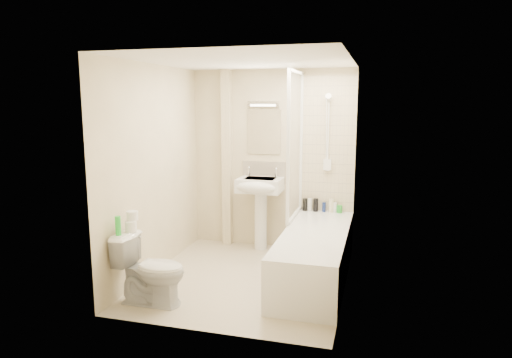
# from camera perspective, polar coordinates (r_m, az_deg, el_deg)

# --- Properties ---
(floor) EXTENTS (2.50, 2.50, 0.00)m
(floor) POSITION_cam_1_polar(r_m,az_deg,el_deg) (5.29, -1.27, -12.34)
(floor) COLOR beige
(floor) RESTS_ON ground
(wall_back) EXTENTS (2.20, 0.02, 2.40)m
(wall_back) POSITION_cam_1_polar(r_m,az_deg,el_deg) (6.16, 2.01, 2.39)
(wall_back) COLOR beige
(wall_back) RESTS_ON ground
(wall_left) EXTENTS (0.02, 2.50, 2.40)m
(wall_left) POSITION_cam_1_polar(r_m,az_deg,el_deg) (5.38, -12.63, 1.09)
(wall_left) COLOR beige
(wall_left) RESTS_ON ground
(wall_right) EXTENTS (0.02, 2.50, 2.40)m
(wall_right) POSITION_cam_1_polar(r_m,az_deg,el_deg) (4.77, 11.45, 0.05)
(wall_right) COLOR beige
(wall_right) RESTS_ON ground
(ceiling) EXTENTS (2.20, 2.50, 0.02)m
(ceiling) POSITION_cam_1_polar(r_m,az_deg,el_deg) (4.92, -1.38, 14.56)
(ceiling) COLOR white
(ceiling) RESTS_ON wall_back
(tile_back) EXTENTS (0.70, 0.01, 1.75)m
(tile_back) POSITION_cam_1_polar(r_m,az_deg,el_deg) (5.99, 9.01, 4.24)
(tile_back) COLOR beige
(tile_back) RESTS_ON wall_back
(tile_right) EXTENTS (0.01, 2.10, 1.75)m
(tile_right) POSITION_cam_1_polar(r_m,az_deg,el_deg) (4.94, 11.56, 3.01)
(tile_right) COLOR beige
(tile_right) RESTS_ON wall_right
(pipe_boxing) EXTENTS (0.12, 0.12, 2.40)m
(pipe_boxing) POSITION_cam_1_polar(r_m,az_deg,el_deg) (6.27, -3.64, 2.51)
(pipe_boxing) COLOR beige
(pipe_boxing) RESTS_ON ground
(splashback) EXTENTS (0.60, 0.02, 0.30)m
(splashback) POSITION_cam_1_polar(r_m,az_deg,el_deg) (6.20, 0.98, 0.85)
(splashback) COLOR beige
(splashback) RESTS_ON wall_back
(mirror) EXTENTS (0.46, 0.01, 0.60)m
(mirror) POSITION_cam_1_polar(r_m,az_deg,el_deg) (6.14, 0.99, 5.93)
(mirror) COLOR white
(mirror) RESTS_ON wall_back
(strip_light) EXTENTS (0.42, 0.07, 0.07)m
(strip_light) POSITION_cam_1_polar(r_m,az_deg,el_deg) (6.10, 0.95, 9.39)
(strip_light) COLOR silver
(strip_light) RESTS_ON wall_back
(bathtub) EXTENTS (0.70, 2.10, 0.55)m
(bathtub) POSITION_cam_1_polar(r_m,az_deg,el_deg) (5.22, 7.38, -9.32)
(bathtub) COLOR white
(bathtub) RESTS_ON ground
(shower_screen) EXTENTS (0.04, 0.92, 1.80)m
(shower_screen) POSITION_cam_1_polar(r_m,az_deg,el_deg) (5.61, 4.95, 4.21)
(shower_screen) COLOR white
(shower_screen) RESTS_ON bathtub
(shower_fixture) EXTENTS (0.10, 0.16, 0.99)m
(shower_fixture) POSITION_cam_1_polar(r_m,az_deg,el_deg) (5.94, 8.97, 5.36)
(shower_fixture) COLOR white
(shower_fixture) RESTS_ON wall_back
(pedestal_sink) EXTENTS (0.58, 0.51, 1.11)m
(pedestal_sink) POSITION_cam_1_polar(r_m,az_deg,el_deg) (6.03, 0.44, -1.79)
(pedestal_sink) COLOR white
(pedestal_sink) RESTS_ON ground
(bottle_black_a) EXTENTS (0.06, 0.06, 0.17)m
(bottle_black_a) POSITION_cam_1_polar(r_m,az_deg,el_deg) (6.08, 6.16, -3.19)
(bottle_black_a) COLOR black
(bottle_black_a) RESTS_ON bathtub
(bottle_white_a) EXTENTS (0.06, 0.06, 0.17)m
(bottle_white_a) POSITION_cam_1_polar(r_m,az_deg,el_deg) (6.07, 6.73, -3.22)
(bottle_white_a) COLOR silver
(bottle_white_a) RESTS_ON bathtub
(bottle_black_b) EXTENTS (0.06, 0.06, 0.17)m
(bottle_black_b) POSITION_cam_1_polar(r_m,az_deg,el_deg) (6.06, 7.48, -3.23)
(bottle_black_b) COLOR black
(bottle_black_b) RESTS_ON bathtub
(bottle_blue) EXTENTS (0.05, 0.05, 0.13)m
(bottle_blue) POSITION_cam_1_polar(r_m,az_deg,el_deg) (6.05, 8.49, -3.49)
(bottle_blue) COLOR navy
(bottle_blue) RESTS_ON bathtub
(bottle_cream) EXTENTS (0.06, 0.06, 0.18)m
(bottle_cream) POSITION_cam_1_polar(r_m,az_deg,el_deg) (6.04, 9.40, -3.30)
(bottle_cream) COLOR beige
(bottle_cream) RESTS_ON bathtub
(bottle_white_b) EXTENTS (0.05, 0.05, 0.13)m
(bottle_white_b) POSITION_cam_1_polar(r_m,az_deg,el_deg) (6.04, 9.86, -3.54)
(bottle_white_b) COLOR white
(bottle_white_b) RESTS_ON bathtub
(bottle_green) EXTENTS (0.07, 0.07, 0.10)m
(bottle_green) POSITION_cam_1_polar(r_m,az_deg,el_deg) (6.03, 10.39, -3.72)
(bottle_green) COLOR green
(bottle_green) RESTS_ON bathtub
(toilet) EXTENTS (0.41, 0.69, 0.70)m
(toilet) POSITION_cam_1_polar(r_m,az_deg,el_deg) (4.69, -12.98, -10.95)
(toilet) COLOR white
(toilet) RESTS_ON ground
(toilet_roll_lower) EXTENTS (0.11, 0.11, 0.11)m
(toilet_roll_lower) POSITION_cam_1_polar(r_m,az_deg,el_deg) (4.73, -15.38, -5.72)
(toilet_roll_lower) COLOR white
(toilet_roll_lower) RESTS_ON toilet
(toilet_roll_upper) EXTENTS (0.11, 0.11, 0.09)m
(toilet_roll_upper) POSITION_cam_1_polar(r_m,az_deg,el_deg) (4.75, -15.21, -4.44)
(toilet_roll_upper) COLOR white
(toilet_roll_upper) RESTS_ON toilet_roll_lower
(green_bottle) EXTENTS (0.05, 0.05, 0.19)m
(green_bottle) POSITION_cam_1_polar(r_m,az_deg,el_deg) (4.62, -16.86, -5.62)
(green_bottle) COLOR green
(green_bottle) RESTS_ON toilet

